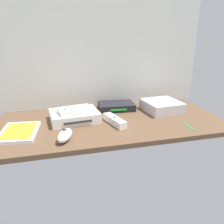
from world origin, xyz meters
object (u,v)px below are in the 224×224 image
at_px(mini_computer, 162,106).
at_px(remote_nunchuk, 65,135).
at_px(game_console, 74,116).
at_px(stylus_pen, 189,126).
at_px(remote_wand, 115,121).
at_px(remote_classic_pad, 75,110).
at_px(game_case, 19,132).
at_px(network_router, 116,106).

height_order(mini_computer, remote_nunchuk, mini_computer).
xyz_separation_m(game_console, stylus_pen, (0.46, -0.19, -0.02)).
relative_size(mini_computer, remote_nunchuk, 1.69).
bearing_deg(remote_wand, remote_classic_pad, 141.91).
bearing_deg(mini_computer, game_case, -169.89).
xyz_separation_m(game_console, remote_classic_pad, (0.00, -0.01, 0.03)).
xyz_separation_m(remote_wand, stylus_pen, (0.29, -0.11, -0.01)).
bearing_deg(remote_classic_pad, game_console, 91.95).
xyz_separation_m(mini_computer, remote_classic_pad, (-0.44, -0.04, 0.03)).
height_order(network_router, remote_nunchuk, remote_nunchuk).
distance_m(network_router, stylus_pen, 0.38).
height_order(remote_classic_pad, stylus_pen, remote_classic_pad).
bearing_deg(game_case, remote_classic_pad, 25.60).
xyz_separation_m(mini_computer, stylus_pen, (0.02, -0.22, -0.02)).
distance_m(mini_computer, remote_nunchuk, 0.54).
height_order(remote_nunchuk, remote_classic_pad, remote_classic_pad).
xyz_separation_m(mini_computer, remote_wand, (-0.27, -0.11, -0.01)).
relative_size(remote_wand, remote_classic_pad, 0.97).
bearing_deg(remote_wand, game_case, 166.63).
bearing_deg(game_case, network_router, 30.14).
relative_size(network_router, remote_nunchuk, 1.73).
relative_size(network_router, remote_classic_pad, 1.21).
bearing_deg(game_case, mini_computer, 16.27).
bearing_deg(remote_classic_pad, mini_computer, -6.08).
xyz_separation_m(game_case, remote_classic_pad, (0.23, 0.08, 0.05)).
bearing_deg(game_case, game_console, 28.68).
bearing_deg(network_router, remote_wand, -102.27).
bearing_deg(mini_computer, network_router, 159.41).
xyz_separation_m(remote_classic_pad, stylus_pen, (0.46, -0.18, -0.05)).
bearing_deg(mini_computer, stylus_pen, -85.20).
bearing_deg(network_router, mini_computer, -16.09).
distance_m(game_case, network_router, 0.49).
bearing_deg(remote_nunchuk, remote_wand, 50.09).
distance_m(game_console, remote_classic_pad, 0.03).
bearing_deg(game_console, remote_classic_pad, -82.48).
distance_m(mini_computer, remote_wand, 0.30).
bearing_deg(game_console, mini_computer, -2.18).
bearing_deg(stylus_pen, remote_nunchuk, -179.71).
bearing_deg(game_console, remote_nunchuk, -110.74).
relative_size(network_router, remote_wand, 1.24).
bearing_deg(game_case, remote_wand, 7.46).
distance_m(remote_wand, stylus_pen, 0.31).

